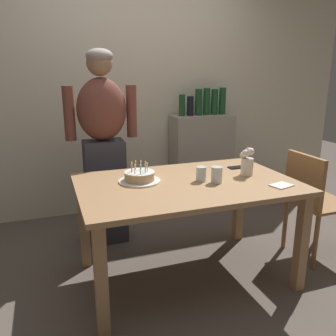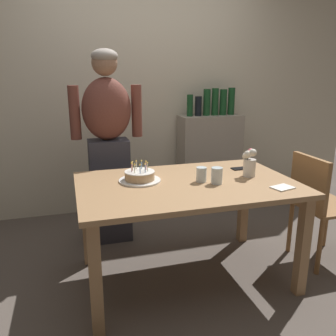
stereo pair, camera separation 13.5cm
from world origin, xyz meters
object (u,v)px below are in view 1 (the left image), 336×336
(napkin_stack, at_px, (281,185))
(person_man_bearded, at_px, (104,146))
(flower_vase, at_px, (247,162))
(water_glass_far, at_px, (217,175))
(birthday_cake, at_px, (139,177))
(water_glass_near, at_px, (201,174))
(dining_chair, at_px, (312,197))
(cell_phone, at_px, (237,167))

(napkin_stack, xyz_separation_m, person_man_bearded, (-1.00, 1.08, 0.13))
(napkin_stack, bearing_deg, flower_vase, 104.96)
(flower_vase, distance_m, person_man_bearded, 1.20)
(water_glass_far, bearing_deg, birthday_cake, 158.03)
(water_glass_near, bearing_deg, person_man_bearded, 124.21)
(birthday_cake, distance_m, napkin_stack, 0.96)
(dining_chair, bearing_deg, napkin_stack, 115.22)
(water_glass_far, distance_m, napkin_stack, 0.44)
(cell_phone, relative_size, flower_vase, 0.68)
(flower_vase, xyz_separation_m, dining_chair, (0.58, -0.07, -0.32))
(birthday_cake, xyz_separation_m, person_man_bearded, (-0.13, 0.67, 0.10))
(person_man_bearded, bearing_deg, flower_vase, 140.05)
(napkin_stack, xyz_separation_m, flower_vase, (-0.08, 0.31, 0.10))
(water_glass_near, bearing_deg, napkin_stack, -31.34)
(person_man_bearded, bearing_deg, birthday_cake, 101.25)
(flower_vase, bearing_deg, water_glass_near, -176.41)
(birthday_cake, distance_m, water_glass_far, 0.53)
(person_man_bearded, relative_size, dining_chair, 1.90)
(water_glass_near, relative_size, person_man_bearded, 0.06)
(water_glass_near, xyz_separation_m, dining_chair, (0.96, -0.05, -0.28))
(cell_phone, xyz_separation_m, flower_vase, (-0.04, -0.20, 0.10))
(cell_phone, bearing_deg, person_man_bearded, 147.58)
(water_glass_near, bearing_deg, birthday_cake, 162.47)
(dining_chair, bearing_deg, water_glass_near, 87.05)
(dining_chair, bearing_deg, person_man_bearded, 60.54)
(cell_phone, bearing_deg, birthday_cake, -175.26)
(flower_vase, bearing_deg, person_man_bearded, 140.05)
(birthday_cake, distance_m, person_man_bearded, 0.69)
(water_glass_far, bearing_deg, dining_chair, 1.38)
(person_man_bearded, bearing_deg, cell_phone, 149.12)
(dining_chair, bearing_deg, cell_phone, 63.20)
(flower_vase, bearing_deg, water_glass_far, -162.36)
(cell_phone, xyz_separation_m, dining_chair, (0.53, -0.27, -0.23))
(birthday_cake, relative_size, water_glass_far, 2.58)
(birthday_cake, bearing_deg, napkin_stack, -25.24)
(water_glass_near, xyz_separation_m, person_man_bearded, (-0.54, 0.80, 0.08))
(napkin_stack, height_order, person_man_bearded, person_man_bearded)
(cell_phone, bearing_deg, water_glass_near, -153.94)
(person_man_bearded, height_order, dining_chair, person_man_bearded)
(napkin_stack, bearing_deg, birthday_cake, 154.76)
(water_glass_near, height_order, cell_phone, water_glass_near)
(birthday_cake, xyz_separation_m, flower_vase, (0.79, -0.11, 0.07))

